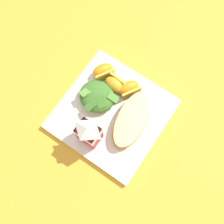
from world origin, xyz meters
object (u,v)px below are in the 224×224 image
white_plate (112,114)px  orange_wedge_rear (103,71)px  green_salad_pile (97,96)px  milk_carton (89,133)px  orange_wedge_front (129,89)px  cheesy_pizza_bread (131,120)px  orange_wedge_middle (115,84)px

white_plate → orange_wedge_rear: size_ratio=4.00×
green_salad_pile → milk_carton: 0.12m
green_salad_pile → orange_wedge_rear: bearing=-67.4°
white_plate → green_salad_pile: (0.06, -0.01, 0.03)m
milk_carton → orange_wedge_rear: (0.08, -0.17, -0.04)m
orange_wedge_front → white_plate: bearing=87.7°
cheesy_pizza_bread → milk_carton: 0.12m
cheesy_pizza_bread → orange_wedge_middle: 0.11m
orange_wedge_rear → white_plate: bearing=136.6°
green_salad_pile → milk_carton: bearing=115.1°
cheesy_pizza_bread → milk_carton: size_ratio=1.64×
orange_wedge_middle → orange_wedge_front: bearing=-164.0°
cheesy_pizza_bread → milk_carton: bearing=55.2°
white_plate → orange_wedge_middle: (0.04, -0.07, 0.03)m
milk_carton → orange_wedge_middle: size_ratio=1.76×
orange_wedge_front → orange_wedge_middle: (0.04, 0.01, 0.00)m
milk_carton → orange_wedge_rear: bearing=-65.9°
orange_wedge_front → orange_wedge_rear: size_ratio=1.00×
green_salad_pile → orange_wedge_front: size_ratio=1.53×
white_plate → green_salad_pile: bearing=-11.0°
milk_carton → orange_wedge_middle: milk_carton is taller
green_salad_pile → orange_wedge_middle: bearing=-109.5°
orange_wedge_front → milk_carton: bearing=85.4°
green_salad_pile → cheesy_pizza_bread: bearing=178.9°
orange_wedge_rear → orange_wedge_middle: bearing=164.6°
orange_wedge_front → orange_wedge_rear: 0.09m
white_plate → milk_carton: milk_carton is taller
green_salad_pile → white_plate: bearing=169.0°
cheesy_pizza_bread → orange_wedge_rear: orange_wedge_rear is taller
cheesy_pizza_bread → orange_wedge_front: size_ratio=2.58×
green_salad_pile → orange_wedge_rear: (0.03, -0.07, -0.00)m
orange_wedge_front → orange_wedge_rear: bearing=-1.4°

